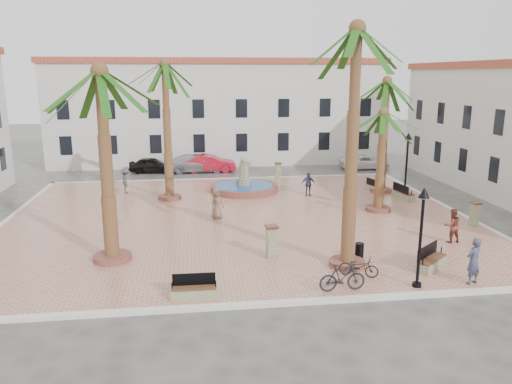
# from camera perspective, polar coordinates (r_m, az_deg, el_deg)

# --- Properties ---
(ground) EXTENTS (120.00, 120.00, 0.00)m
(ground) POSITION_cam_1_polar(r_m,az_deg,el_deg) (28.61, -1.99, -3.18)
(ground) COLOR #56544F
(ground) RESTS_ON ground
(plaza) EXTENTS (26.00, 22.00, 0.15)m
(plaza) POSITION_cam_1_polar(r_m,az_deg,el_deg) (28.59, -1.99, -3.04)
(plaza) COLOR tan
(plaza) RESTS_ON ground
(kerb_n) EXTENTS (26.30, 0.30, 0.16)m
(kerb_n) POSITION_cam_1_polar(r_m,az_deg,el_deg) (39.23, -3.53, 1.48)
(kerb_n) COLOR silver
(kerb_n) RESTS_ON ground
(kerb_s) EXTENTS (26.30, 0.30, 0.16)m
(kerb_s) POSITION_cam_1_polar(r_m,az_deg,el_deg) (18.37, 1.39, -12.68)
(kerb_s) COLOR silver
(kerb_s) RESTS_ON ground
(kerb_e) EXTENTS (0.30, 22.30, 0.16)m
(kerb_e) POSITION_cam_1_polar(r_m,az_deg,el_deg) (32.45, 21.52, -1.98)
(kerb_e) COLOR silver
(kerb_e) RESTS_ON ground
(building_north) EXTENTS (30.40, 7.40, 9.50)m
(building_north) POSITION_cam_1_polar(r_m,az_deg,el_deg) (47.49, -4.39, 9.25)
(building_north) COLOR silver
(building_north) RESTS_ON ground
(fountain) EXTENTS (4.68, 4.68, 2.42)m
(fountain) POSITION_cam_1_polar(r_m,az_deg,el_deg) (34.76, -1.38, 0.62)
(fountain) COLOR brown
(fountain) RESTS_ON plaza
(palm_nw) EXTENTS (4.86, 4.86, 8.96)m
(palm_nw) POSITION_cam_1_polar(r_m,az_deg,el_deg) (32.23, -10.36, 12.73)
(palm_nw) COLOR brown
(palm_nw) RESTS_ON plaza
(palm_sw) EXTENTS (5.42, 5.42, 8.47)m
(palm_sw) POSITION_cam_1_polar(r_m,az_deg,el_deg) (21.63, -17.29, 10.65)
(palm_sw) COLOR brown
(palm_sw) RESTS_ON plaza
(palm_s) EXTENTS (5.02, 5.02, 10.03)m
(palm_s) POSITION_cam_1_polar(r_m,az_deg,el_deg) (20.41, 11.39, 15.22)
(palm_s) COLOR brown
(palm_s) RESTS_ON plaza
(palm_e) EXTENTS (4.83, 4.83, 6.13)m
(palm_e) POSITION_cam_1_polar(r_m,az_deg,el_deg) (29.88, 14.30, 7.29)
(palm_e) COLOR brown
(palm_e) RESTS_ON plaza
(palm_ne) EXTENTS (5.02, 5.02, 7.88)m
(palm_ne) POSITION_cam_1_polar(r_m,az_deg,el_deg) (34.90, 14.69, 10.80)
(palm_ne) COLOR brown
(palm_ne) RESTS_ON plaza
(bench_s) EXTENTS (1.68, 0.55, 0.88)m
(bench_s) POSITION_cam_1_polar(r_m,az_deg,el_deg) (18.69, -7.08, -11.21)
(bench_s) COLOR gray
(bench_s) RESTS_ON plaza
(bench_se) EXTENTS (1.84, 1.66, 1.00)m
(bench_se) POSITION_cam_1_polar(r_m,az_deg,el_deg) (22.38, 19.40, -7.58)
(bench_se) COLOR gray
(bench_se) RESTS_ON plaza
(bench_e) EXTENTS (0.86, 1.96, 1.00)m
(bench_e) POSITION_cam_1_polar(r_m,az_deg,el_deg) (34.00, 16.46, -0.30)
(bench_e) COLOR gray
(bench_e) RESTS_ON plaza
(bench_ne) EXTENTS (0.93, 1.76, 0.89)m
(bench_ne) POSITION_cam_1_polar(r_m,az_deg,el_deg) (35.62, 13.48, 0.44)
(bench_ne) COLOR gray
(bench_ne) RESTS_ON plaza
(lamppost_s) EXTENTS (0.43, 0.43, 3.92)m
(lamppost_s) POSITION_cam_1_polar(r_m,az_deg,el_deg) (19.64, 18.43, -3.10)
(lamppost_s) COLOR black
(lamppost_s) RESTS_ON plaza
(lamppost_e) EXTENTS (0.47, 0.47, 4.37)m
(lamppost_e) POSITION_cam_1_polar(r_m,az_deg,el_deg) (33.37, 16.89, 4.11)
(lamppost_e) COLOR black
(lamppost_e) RESTS_ON plaza
(bollard_se) EXTENTS (0.58, 0.58, 1.49)m
(bollard_se) POSITION_cam_1_polar(r_m,az_deg,el_deg) (22.22, 1.79, -5.61)
(bollard_se) COLOR gray
(bollard_se) RESTS_ON plaza
(bollard_n) EXTENTS (0.50, 0.50, 1.40)m
(bollard_n) POSITION_cam_1_polar(r_m,az_deg,el_deg) (38.18, 2.53, 2.38)
(bollard_n) COLOR gray
(bollard_n) RESTS_ON plaza
(bollard_e) EXTENTS (0.53, 0.53, 1.33)m
(bollard_e) POSITION_cam_1_polar(r_m,az_deg,el_deg) (29.20, 23.72, -2.28)
(bollard_e) COLOR gray
(bollard_e) RESTS_ON plaza
(litter_bin) EXTENTS (0.39, 0.39, 0.75)m
(litter_bin) POSITION_cam_1_polar(r_m,az_deg,el_deg) (22.56, 11.72, -6.66)
(litter_bin) COLOR black
(litter_bin) RESTS_ON plaza
(cyclist_a) EXTENTS (0.80, 0.68, 1.87)m
(cyclist_a) POSITION_cam_1_polar(r_m,az_deg,el_deg) (21.22, 23.61, -7.23)
(cyclist_a) COLOR #383E53
(cyclist_a) RESTS_ON plaza
(bicycle_a) EXTENTS (1.67, 1.16, 0.83)m
(bicycle_a) POSITION_cam_1_polar(r_m,az_deg,el_deg) (20.75, 11.65, -8.34)
(bicycle_a) COLOR black
(bicycle_a) RESTS_ON plaza
(cyclist_b) EXTENTS (0.84, 0.66, 1.68)m
(cyclist_b) POSITION_cam_1_polar(r_m,az_deg,el_deg) (25.95, 21.49, -3.59)
(cyclist_b) COLOR brown
(cyclist_b) RESTS_ON plaza
(bicycle_b) EXTENTS (1.81, 0.57, 1.08)m
(bicycle_b) POSITION_cam_1_polar(r_m,az_deg,el_deg) (19.27, 9.84, -9.60)
(bicycle_b) COLOR black
(bicycle_b) RESTS_ON plaza
(pedestrian_fountain_a) EXTENTS (1.02, 0.98, 1.76)m
(pedestrian_fountain_a) POSITION_cam_1_polar(r_m,az_deg,el_deg) (28.15, -4.49, -1.31)
(pedestrian_fountain_a) COLOR brown
(pedestrian_fountain_a) RESTS_ON plaza
(pedestrian_fountain_b) EXTENTS (0.96, 0.47, 1.58)m
(pedestrian_fountain_b) POSITION_cam_1_polar(r_m,az_deg,el_deg) (33.63, 5.98, 0.92)
(pedestrian_fountain_b) COLOR #384261
(pedestrian_fountain_b) RESTS_ON plaza
(pedestrian_north) EXTENTS (0.82, 1.21, 1.73)m
(pedestrian_north) POSITION_cam_1_polar(r_m,az_deg,el_deg) (35.17, -14.65, 1.23)
(pedestrian_north) COLOR #414145
(pedestrian_north) RESTS_ON plaza
(pedestrian_east) EXTENTS (1.00, 1.57, 1.61)m
(pedestrian_east) POSITION_cam_1_polar(r_m,az_deg,el_deg) (30.34, 10.92, -0.58)
(pedestrian_east) COLOR #6E6554
(pedestrian_east) RESTS_ON plaza
(car_black) EXTENTS (3.94, 1.86, 1.30)m
(car_black) POSITION_cam_1_polar(r_m,az_deg,el_deg) (42.96, -11.77, 3.04)
(car_black) COLOR black
(car_black) RESTS_ON ground
(car_red) EXTENTS (4.50, 1.69, 1.47)m
(car_red) POSITION_cam_1_polar(r_m,az_deg,el_deg) (42.53, -5.33, 3.28)
(car_red) COLOR red
(car_red) RESTS_ON ground
(car_silver) EXTENTS (5.20, 2.25, 1.49)m
(car_silver) POSITION_cam_1_polar(r_m,az_deg,el_deg) (42.69, -6.81, 3.29)
(car_silver) COLOR #AEACB6
(car_silver) RESTS_ON ground
(car_white) EXTENTS (4.44, 2.06, 1.23)m
(car_white) POSITION_cam_1_polar(r_m,az_deg,el_deg) (44.82, 12.36, 3.39)
(car_white) COLOR white
(car_white) RESTS_ON ground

